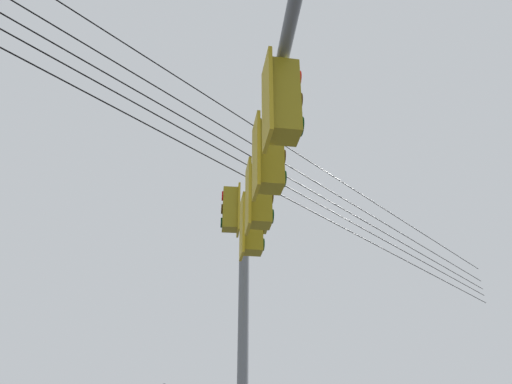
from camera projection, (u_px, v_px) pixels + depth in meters
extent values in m
cylinder|color=slate|center=(243.00, 373.00, 8.24)|extent=(0.20, 0.20, 6.12)
cylinder|color=slate|center=(263.00, 151.00, 6.73)|extent=(0.78, 6.15, 0.14)
cube|color=olive|center=(259.00, 211.00, 9.73)|extent=(0.33, 0.33, 0.90)
cube|color=#B29319|center=(251.00, 210.00, 9.71)|extent=(0.09, 0.44, 1.04)
cylinder|color=red|center=(267.00, 198.00, 9.88)|extent=(0.05, 0.20, 0.20)
cylinder|color=#3C2703|center=(267.00, 211.00, 9.74)|extent=(0.05, 0.20, 0.20)
cylinder|color=black|center=(268.00, 225.00, 9.60)|extent=(0.05, 0.20, 0.20)
cube|color=olive|center=(230.00, 209.00, 9.67)|extent=(0.33, 0.33, 0.90)
cube|color=#B29319|center=(238.00, 210.00, 9.69)|extent=(0.09, 0.44, 1.04)
cylinder|color=red|center=(222.00, 196.00, 9.80)|extent=(0.05, 0.20, 0.20)
cylinder|color=#3C2703|center=(222.00, 209.00, 9.66)|extent=(0.05, 0.20, 0.20)
cylinder|color=black|center=(221.00, 223.00, 9.52)|extent=(0.05, 0.20, 0.20)
cube|color=olive|center=(253.00, 227.00, 7.71)|extent=(0.32, 0.32, 0.90)
cube|color=#B29319|center=(242.00, 226.00, 7.69)|extent=(0.07, 0.44, 1.04)
cylinder|color=red|center=(263.00, 211.00, 7.88)|extent=(0.04, 0.20, 0.20)
cylinder|color=#3C2703|center=(263.00, 227.00, 7.73)|extent=(0.04, 0.20, 0.20)
cylinder|color=black|center=(263.00, 245.00, 7.59)|extent=(0.04, 0.20, 0.20)
cube|color=olive|center=(260.00, 197.00, 6.77)|extent=(0.32, 0.32, 0.90)
cube|color=#B29319|center=(248.00, 196.00, 6.75)|extent=(0.07, 0.44, 1.04)
cylinder|color=red|center=(271.00, 179.00, 6.93)|extent=(0.05, 0.20, 0.20)
cylinder|color=#3C2703|center=(272.00, 197.00, 6.79)|extent=(0.05, 0.20, 0.20)
cylinder|color=black|center=(272.00, 216.00, 6.65)|extent=(0.05, 0.20, 0.20)
cube|color=olive|center=(270.00, 157.00, 5.83)|extent=(0.32, 0.32, 0.90)
cube|color=#B29319|center=(256.00, 155.00, 5.80)|extent=(0.07, 0.44, 1.04)
cylinder|color=red|center=(283.00, 137.00, 5.99)|extent=(0.04, 0.20, 0.20)
cylinder|color=#3C2703|center=(283.00, 158.00, 5.85)|extent=(0.04, 0.20, 0.20)
cylinder|color=black|center=(284.00, 179.00, 5.71)|extent=(0.04, 0.20, 0.20)
cube|color=olive|center=(284.00, 101.00, 4.88)|extent=(0.32, 0.32, 0.90)
cube|color=#B29319|center=(267.00, 99.00, 4.86)|extent=(0.06, 0.44, 1.04)
cylinder|color=red|center=(298.00, 80.00, 5.04)|extent=(0.04, 0.20, 0.20)
cylinder|color=#3C2703|center=(299.00, 103.00, 4.90)|extent=(0.04, 0.20, 0.20)
cylinder|color=black|center=(301.00, 127.00, 4.76)|extent=(0.04, 0.20, 0.20)
cylinder|color=black|center=(281.00, 195.00, 10.85)|extent=(21.25, 15.24, 0.16)
cylinder|color=black|center=(281.00, 183.00, 10.99)|extent=(21.25, 15.24, 0.16)
cylinder|color=black|center=(280.00, 173.00, 11.12)|extent=(21.25, 15.24, 0.16)
cylinder|color=black|center=(280.00, 161.00, 11.28)|extent=(21.25, 15.24, 0.16)
cylinder|color=black|center=(280.00, 142.00, 11.52)|extent=(21.25, 15.24, 0.16)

